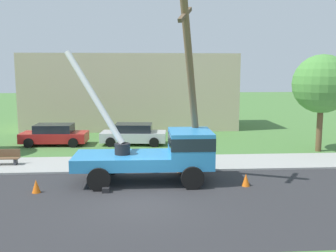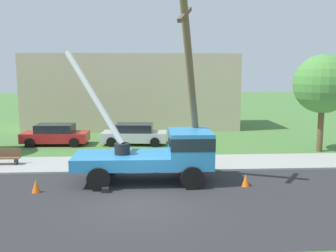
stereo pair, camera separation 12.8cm
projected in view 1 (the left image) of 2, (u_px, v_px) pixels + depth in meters
The scene contains 13 objects.
ground_plane at pixel (142, 143), 26.59m from camera, with size 120.00×120.00×0.00m, color #477538.
road_asphalt at pixel (143, 202), 14.74m from camera, with size 80.00×8.68×0.01m, color #2B2B2D.
sidewalk_strip at pixel (143, 163), 20.67m from camera, with size 80.00×3.35×0.10m, color #9E9E99.
utility_truck at pixel (162, 151), 17.31m from camera, with size 6.76×3.20×5.98m.
leaning_utility_pole at pixel (192, 87), 17.15m from camera, with size 1.68×3.88×8.43m.
traffic_cone_ahead at pixel (246, 180), 16.76m from camera, with size 0.36×0.36×0.56m, color orange.
traffic_cone_behind at pixel (36, 186), 15.85m from camera, with size 0.36×0.36×0.56m, color orange.
traffic_cone_curbside at pixel (181, 167), 19.00m from camera, with size 0.36×0.36×0.56m, color orange.
parked_sedan_red at pixel (54, 135), 25.90m from camera, with size 4.47×2.14×1.42m.
parked_sedan_silver at pixel (134, 134), 26.12m from camera, with size 4.54×2.28×1.42m.
park_bench at pixel (4, 158), 20.19m from camera, with size 1.60×0.45×0.90m.
roadside_tree_near at pixel (322, 84), 23.43m from camera, with size 3.61×3.61×6.03m.
lowrise_building_backdrop at pixel (131, 91), 33.73m from camera, with size 18.00×6.00×6.40m, color #C6B293.
Camera 1 is at (0.02, -14.19, 5.08)m, focal length 40.79 mm.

